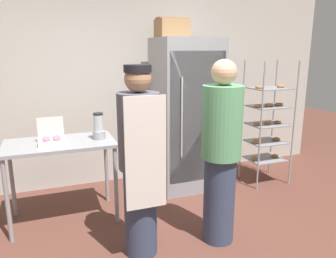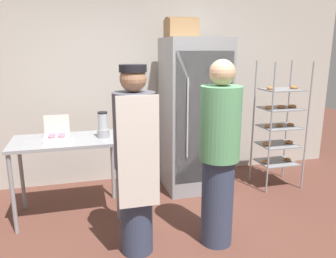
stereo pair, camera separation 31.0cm
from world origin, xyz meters
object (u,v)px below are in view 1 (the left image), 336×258
blender_pitcher (99,128)px  person_customer (221,153)px  cardboard_storage_box (172,28)px  donut_box (52,139)px  person_baker (140,161)px  baking_rack (267,123)px  refrigerator (186,115)px

blender_pitcher → person_customer: bearing=-43.4°
blender_pitcher → person_customer: 1.36m
person_customer → cardboard_storage_box: bearing=87.0°
donut_box → person_baker: size_ratio=0.15×
donut_box → cardboard_storage_box: cardboard_storage_box is taller
blender_pitcher → cardboard_storage_box: cardboard_storage_box is taller
donut_box → person_baker: (0.70, -0.86, -0.04)m
cardboard_storage_box → person_customer: 1.90m
baking_rack → cardboard_storage_box: (-1.28, 0.38, 1.26)m
baking_rack → person_baker: bearing=-154.0°
refrigerator → blender_pitcher: size_ratio=6.86×
baking_rack → person_baker: person_baker is taller
donut_box → person_customer: (1.47, -0.92, -0.04)m
blender_pitcher → person_baker: 0.91m
refrigerator → cardboard_storage_box: 1.13m
person_baker → person_customer: person_customer is taller
cardboard_storage_box → person_baker: bearing=-121.0°
baking_rack → person_customer: (-1.36, -1.09, 0.05)m
donut_box → cardboard_storage_box: 2.02m
blender_pitcher → cardboard_storage_box: size_ratio=0.75×
baking_rack → person_baker: size_ratio=0.99×
blender_pitcher → person_customer: size_ratio=0.16×
cardboard_storage_box → person_baker: 2.05m
donut_box → blender_pitcher: size_ratio=0.92×
donut_box → person_customer: person_customer is taller
person_baker → person_customer: 0.78m
donut_box → baking_rack: bearing=3.6°
baking_rack → blender_pitcher: (-2.34, -0.16, 0.17)m
cardboard_storage_box → person_customer: (-0.08, -1.47, -1.21)m
baking_rack → blender_pitcher: 2.35m
blender_pitcher → person_baker: size_ratio=0.17×
blender_pitcher → donut_box: bearing=-178.3°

